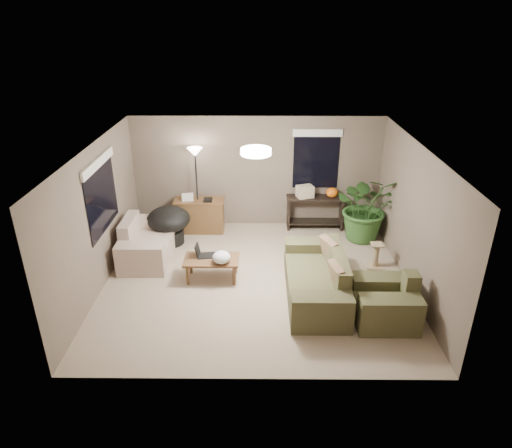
{
  "coord_description": "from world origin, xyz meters",
  "views": [
    {
      "loc": [
        0.06,
        -7.19,
        4.5
      ],
      "look_at": [
        0.0,
        0.2,
        1.05
      ],
      "focal_mm": 32.0,
      "sensor_mm": 36.0,
      "label": 1
    }
  ],
  "objects_px": {
    "papasan_chair": "(169,223)",
    "desk": "(200,215)",
    "armchair": "(386,303)",
    "cat_scratching_post": "(376,257)",
    "main_sofa": "(318,281)",
    "console_table": "(315,210)",
    "houseplant": "(366,214)",
    "floor_lamp": "(195,162)",
    "coffee_table": "(212,262)",
    "loveseat": "(147,244)"
  },
  "relations": [
    {
      "from": "loveseat",
      "to": "desk",
      "type": "distance_m",
      "value": 1.55
    },
    {
      "from": "armchair",
      "to": "cat_scratching_post",
      "type": "relative_size",
      "value": 2.0
    },
    {
      "from": "coffee_table",
      "to": "floor_lamp",
      "type": "bearing_deg",
      "value": 103.35
    },
    {
      "from": "desk",
      "to": "houseplant",
      "type": "height_order",
      "value": "houseplant"
    },
    {
      "from": "cat_scratching_post",
      "to": "main_sofa",
      "type": "bearing_deg",
      "value": -141.17
    },
    {
      "from": "armchair",
      "to": "cat_scratching_post",
      "type": "bearing_deg",
      "value": 82.1
    },
    {
      "from": "coffee_table",
      "to": "houseplant",
      "type": "relative_size",
      "value": 0.67
    },
    {
      "from": "main_sofa",
      "to": "coffee_table",
      "type": "relative_size",
      "value": 2.2
    },
    {
      "from": "coffee_table",
      "to": "floor_lamp",
      "type": "xyz_separation_m",
      "value": [
        -0.49,
        2.08,
        1.24
      ]
    },
    {
      "from": "coffee_table",
      "to": "cat_scratching_post",
      "type": "relative_size",
      "value": 2.0
    },
    {
      "from": "main_sofa",
      "to": "houseplant",
      "type": "distance_m",
      "value": 2.57
    },
    {
      "from": "console_table",
      "to": "cat_scratching_post",
      "type": "xyz_separation_m",
      "value": [
        0.98,
        -1.77,
        -0.22
      ]
    },
    {
      "from": "floor_lamp",
      "to": "cat_scratching_post",
      "type": "distance_m",
      "value": 4.19
    },
    {
      "from": "floor_lamp",
      "to": "cat_scratching_post",
      "type": "xyz_separation_m",
      "value": [
        3.6,
        -1.62,
        -1.38
      ]
    },
    {
      "from": "floor_lamp",
      "to": "houseplant",
      "type": "xyz_separation_m",
      "value": [
        3.64,
        -0.39,
        -1.01
      ]
    },
    {
      "from": "main_sofa",
      "to": "coffee_table",
      "type": "xyz_separation_m",
      "value": [
        -1.88,
        0.53,
        0.06
      ]
    },
    {
      "from": "main_sofa",
      "to": "floor_lamp",
      "type": "distance_m",
      "value": 3.76
    },
    {
      "from": "desk",
      "to": "floor_lamp",
      "type": "height_order",
      "value": "floor_lamp"
    },
    {
      "from": "armchair",
      "to": "cat_scratching_post",
      "type": "distance_m",
      "value": 1.67
    },
    {
      "from": "armchair",
      "to": "main_sofa",
      "type": "bearing_deg",
      "value": 146.92
    },
    {
      "from": "desk",
      "to": "floor_lamp",
      "type": "xyz_separation_m",
      "value": [
        -0.04,
        0.03,
        1.22
      ]
    },
    {
      "from": "console_table",
      "to": "main_sofa",
      "type": "bearing_deg",
      "value": -95.18
    },
    {
      "from": "papasan_chair",
      "to": "desk",
      "type": "bearing_deg",
      "value": 45.63
    },
    {
      "from": "loveseat",
      "to": "console_table",
      "type": "xyz_separation_m",
      "value": [
        3.51,
        1.43,
        0.14
      ]
    },
    {
      "from": "main_sofa",
      "to": "loveseat",
      "type": "distance_m",
      "value": 3.52
    },
    {
      "from": "main_sofa",
      "to": "cat_scratching_post",
      "type": "relative_size",
      "value": 4.4
    },
    {
      "from": "houseplant",
      "to": "cat_scratching_post",
      "type": "relative_size",
      "value": 3.0
    },
    {
      "from": "papasan_chair",
      "to": "cat_scratching_post",
      "type": "height_order",
      "value": "papasan_chair"
    },
    {
      "from": "loveseat",
      "to": "floor_lamp",
      "type": "distance_m",
      "value": 2.02
    },
    {
      "from": "main_sofa",
      "to": "floor_lamp",
      "type": "xyz_separation_m",
      "value": [
        -2.37,
        2.61,
        1.3
      ]
    },
    {
      "from": "armchair",
      "to": "papasan_chair",
      "type": "distance_m",
      "value": 4.73
    },
    {
      "from": "armchair",
      "to": "papasan_chair",
      "type": "height_order",
      "value": "armchair"
    },
    {
      "from": "desk",
      "to": "papasan_chair",
      "type": "distance_m",
      "value": 0.84
    },
    {
      "from": "armchair",
      "to": "houseplant",
      "type": "bearing_deg",
      "value": 84.75
    },
    {
      "from": "armchair",
      "to": "coffee_table",
      "type": "height_order",
      "value": "armchair"
    },
    {
      "from": "console_table",
      "to": "floor_lamp",
      "type": "xyz_separation_m",
      "value": [
        -2.62,
        -0.15,
        1.16
      ]
    },
    {
      "from": "loveseat",
      "to": "coffee_table",
      "type": "relative_size",
      "value": 1.6
    },
    {
      "from": "papasan_chair",
      "to": "floor_lamp",
      "type": "height_order",
      "value": "floor_lamp"
    },
    {
      "from": "floor_lamp",
      "to": "coffee_table",
      "type": "bearing_deg",
      "value": -76.65
    },
    {
      "from": "console_table",
      "to": "houseplant",
      "type": "distance_m",
      "value": 1.17
    },
    {
      "from": "armchair",
      "to": "floor_lamp",
      "type": "relative_size",
      "value": 0.52
    },
    {
      "from": "desk",
      "to": "floor_lamp",
      "type": "distance_m",
      "value": 1.22
    },
    {
      "from": "papasan_chair",
      "to": "loveseat",
      "type": "bearing_deg",
      "value": -117.7
    },
    {
      "from": "papasan_chair",
      "to": "cat_scratching_post",
      "type": "xyz_separation_m",
      "value": [
        4.15,
        -0.99,
        -0.25
      ]
    },
    {
      "from": "houseplant",
      "to": "main_sofa",
      "type": "bearing_deg",
      "value": -119.79
    },
    {
      "from": "cat_scratching_post",
      "to": "console_table",
      "type": "bearing_deg",
      "value": 119.01
    },
    {
      "from": "cat_scratching_post",
      "to": "coffee_table",
      "type": "bearing_deg",
      "value": -171.62
    },
    {
      "from": "main_sofa",
      "to": "console_table",
      "type": "bearing_deg",
      "value": 84.82
    },
    {
      "from": "coffee_table",
      "to": "floor_lamp",
      "type": "relative_size",
      "value": 0.52
    },
    {
      "from": "console_table",
      "to": "cat_scratching_post",
      "type": "relative_size",
      "value": 2.6
    }
  ]
}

